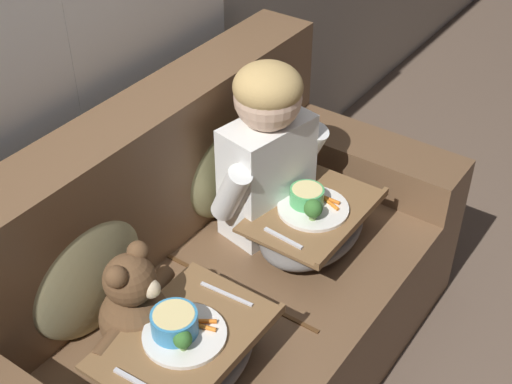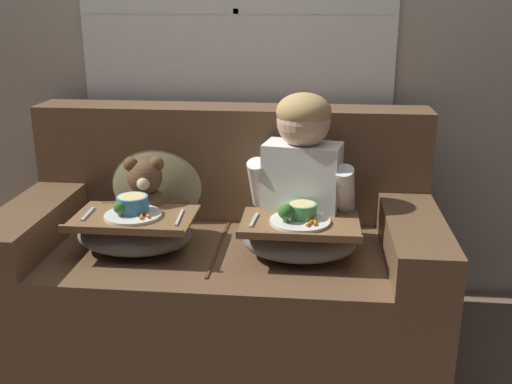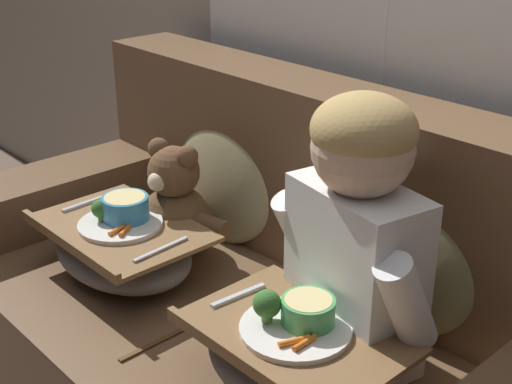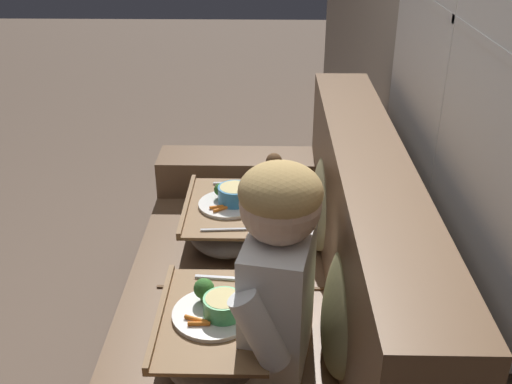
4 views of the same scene
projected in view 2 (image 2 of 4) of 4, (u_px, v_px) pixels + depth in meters
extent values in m
plane|color=brown|center=(223.00, 338.00, 2.60)|extent=(14.00, 14.00, 0.00)
cube|color=#A89E8E|center=(237.00, 23.00, 2.75)|extent=(8.00, 0.05, 2.60)
cube|color=white|center=(236.00, 11.00, 2.69)|extent=(1.44, 0.02, 1.15)
cube|color=black|center=(236.00, 11.00, 2.70)|extent=(1.39, 0.01, 1.10)
cube|color=white|center=(236.00, 11.00, 2.69)|extent=(0.02, 0.02, 1.10)
cube|color=white|center=(236.00, 11.00, 2.69)|extent=(1.39, 0.02, 0.02)
cube|color=brown|center=(222.00, 291.00, 2.53)|extent=(1.74, 0.90, 0.45)
cube|color=brown|center=(232.00, 161.00, 2.71)|extent=(1.74, 0.22, 0.50)
cube|color=brown|center=(41.00, 217.00, 2.51)|extent=(0.22, 0.90, 0.16)
cube|color=brown|center=(411.00, 231.00, 2.37)|extent=(0.22, 0.90, 0.16)
cube|color=#513219|center=(220.00, 243.00, 2.44)|extent=(0.01, 0.64, 0.01)
ellipsoid|color=#898456|center=(303.00, 180.00, 2.61)|extent=(0.42, 0.20, 0.44)
ellipsoid|color=tan|center=(157.00, 175.00, 2.68)|extent=(0.44, 0.21, 0.45)
cube|color=white|center=(302.00, 193.00, 2.43)|extent=(0.33, 0.22, 0.41)
sphere|color=beige|center=(304.00, 121.00, 2.34)|extent=(0.21, 0.21, 0.21)
ellipsoid|color=tan|center=(304.00, 112.00, 2.32)|extent=(0.22, 0.22, 0.15)
cylinder|color=white|center=(259.00, 183.00, 2.45)|extent=(0.11, 0.17, 0.23)
cylinder|color=white|center=(344.00, 190.00, 2.36)|extent=(0.11, 0.17, 0.23)
sphere|color=brown|center=(147.00, 211.00, 2.52)|extent=(0.20, 0.20, 0.20)
sphere|color=brown|center=(145.00, 177.00, 2.48)|extent=(0.15, 0.15, 0.15)
sphere|color=brown|center=(131.00, 164.00, 2.45)|extent=(0.06, 0.06, 0.06)
sphere|color=brown|center=(157.00, 164.00, 2.46)|extent=(0.06, 0.06, 0.06)
sphere|color=beige|center=(143.00, 184.00, 2.42)|extent=(0.05, 0.05, 0.05)
sphere|color=black|center=(143.00, 184.00, 2.40)|extent=(0.02, 0.02, 0.02)
cylinder|color=brown|center=(115.00, 207.00, 2.51)|extent=(0.11, 0.07, 0.05)
cylinder|color=brown|center=(177.00, 206.00, 2.53)|extent=(0.11, 0.07, 0.05)
cylinder|color=brown|center=(134.00, 237.00, 2.45)|extent=(0.07, 0.10, 0.05)
cylinder|color=brown|center=(157.00, 236.00, 2.45)|extent=(0.07, 0.10, 0.05)
ellipsoid|color=slate|center=(300.00, 241.00, 2.30)|extent=(0.43, 0.30, 0.13)
cube|color=brown|center=(300.00, 224.00, 2.28)|extent=(0.45, 0.31, 0.01)
cube|color=brown|center=(299.00, 236.00, 2.13)|extent=(0.45, 0.02, 0.02)
cylinder|color=white|center=(300.00, 221.00, 2.27)|extent=(0.23, 0.23, 0.01)
cylinder|color=#4CAD60|center=(302.00, 210.00, 2.29)|extent=(0.11, 0.11, 0.05)
cylinder|color=#E5D189|center=(302.00, 205.00, 2.28)|extent=(0.10, 0.10, 0.01)
sphere|color=#38702D|center=(286.00, 212.00, 2.24)|extent=(0.06, 0.06, 0.06)
cylinder|color=#7A9E56|center=(286.00, 219.00, 2.25)|extent=(0.02, 0.02, 0.03)
cylinder|color=orange|center=(310.00, 223.00, 2.23)|extent=(0.03, 0.07, 0.01)
cylinder|color=orange|center=(315.00, 222.00, 2.23)|extent=(0.01, 0.06, 0.01)
cube|color=silver|center=(254.00, 220.00, 2.29)|extent=(0.02, 0.14, 0.01)
ellipsoid|color=slate|center=(135.00, 235.00, 2.36)|extent=(0.45, 0.31, 0.13)
cube|color=brown|center=(133.00, 218.00, 2.34)|extent=(0.47, 0.33, 0.01)
cube|color=brown|center=(121.00, 229.00, 2.19)|extent=(0.47, 0.02, 0.02)
cylinder|color=white|center=(133.00, 215.00, 2.34)|extent=(0.22, 0.22, 0.01)
cylinder|color=#3889C1|center=(132.00, 204.00, 2.35)|extent=(0.12, 0.12, 0.06)
cylinder|color=#E5D189|center=(132.00, 197.00, 2.34)|extent=(0.11, 0.11, 0.01)
sphere|color=#38702D|center=(120.00, 208.00, 2.30)|extent=(0.05, 0.05, 0.05)
cylinder|color=#7A9E56|center=(120.00, 214.00, 2.31)|extent=(0.02, 0.02, 0.02)
cylinder|color=orange|center=(141.00, 216.00, 2.30)|extent=(0.03, 0.06, 0.01)
cylinder|color=orange|center=(147.00, 215.00, 2.30)|extent=(0.04, 0.05, 0.01)
cube|color=silver|center=(88.00, 214.00, 2.35)|extent=(0.02, 0.14, 0.01)
cube|color=silver|center=(179.00, 217.00, 2.32)|extent=(0.02, 0.17, 0.01)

